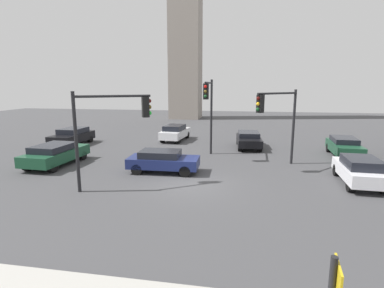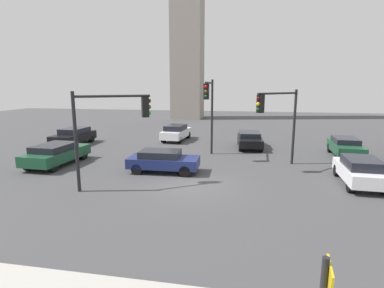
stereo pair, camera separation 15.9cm
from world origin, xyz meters
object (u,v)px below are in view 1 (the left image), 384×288
(car_3, at_px, (249,139))
(car_5, at_px, (72,136))
(traffic_light_1, at_px, (113,119))
(car_6, at_px, (163,160))
(car_0, at_px, (344,146))
(car_2, at_px, (360,170))
(car_4, at_px, (175,132))
(car_1, at_px, (56,154))
(traffic_light_0, at_px, (209,103))
(traffic_light_2, at_px, (277,112))

(car_3, relative_size, car_5, 1.00)
(traffic_light_1, xyz_separation_m, car_6, (1.57, 2.96, -2.68))
(traffic_light_1, bearing_deg, car_5, 98.09)
(car_0, height_order, car_2, car_2)
(traffic_light_1, relative_size, car_4, 1.12)
(car_2, relative_size, car_5, 0.94)
(car_0, xyz_separation_m, car_5, (-21.33, 0.71, 0.00))
(car_6, bearing_deg, car_3, 56.77)
(car_1, relative_size, car_6, 1.14)
(car_1, distance_m, car_4, 11.19)
(car_6, bearing_deg, car_2, -3.85)
(traffic_light_0, distance_m, car_6, 5.56)
(traffic_light_0, xyz_separation_m, car_4, (-3.79, 6.07, -3.03))
(car_5, bearing_deg, traffic_light_1, 41.83)
(car_0, distance_m, car_2, 6.51)
(traffic_light_2, relative_size, car_4, 1.12)
(traffic_light_0, xyz_separation_m, traffic_light_2, (4.32, -2.02, -0.39))
(traffic_light_2, distance_m, car_1, 13.93)
(car_0, distance_m, car_4, 13.84)
(car_1, bearing_deg, car_0, -71.00)
(traffic_light_0, bearing_deg, car_0, 103.70)
(car_3, bearing_deg, car_5, -88.62)
(traffic_light_2, bearing_deg, car_4, -92.55)
(car_1, distance_m, car_3, 14.28)
(traffic_light_0, relative_size, car_1, 1.16)
(car_0, xyz_separation_m, car_4, (-13.20, 4.16, 0.02))
(traffic_light_0, relative_size, car_5, 1.26)
(car_0, bearing_deg, car_5, -88.47)
(car_0, distance_m, car_3, 6.92)
(car_4, relative_size, car_5, 0.98)
(traffic_light_2, distance_m, car_4, 11.76)
(traffic_light_2, bearing_deg, car_5, -63.58)
(car_5, relative_size, car_6, 1.05)
(traffic_light_2, relative_size, car_3, 1.11)
(car_4, bearing_deg, car_5, 118.31)
(car_1, distance_m, car_2, 17.53)
(traffic_light_1, xyz_separation_m, car_2, (11.99, 2.54, -2.63))
(traffic_light_1, bearing_deg, car_6, 29.91)
(traffic_light_2, distance_m, car_3, 6.74)
(traffic_light_1, height_order, car_0, traffic_light_1)
(traffic_light_1, bearing_deg, car_0, 2.08)
(car_1, height_order, car_2, car_2)
(traffic_light_1, height_order, car_2, traffic_light_1)
(traffic_light_2, bearing_deg, car_3, -123.40)
(car_6, bearing_deg, traffic_light_0, 60.52)
(car_1, height_order, car_6, car_1)
(car_1, distance_m, car_5, 6.87)
(car_3, relative_size, car_6, 1.04)
(car_1, relative_size, car_5, 1.09)
(car_1, xyz_separation_m, car_2, (17.51, -0.80, 0.01))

